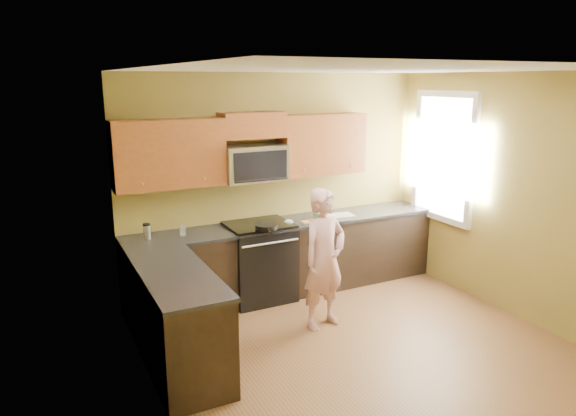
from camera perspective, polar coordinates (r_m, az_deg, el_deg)
floor at (r=5.41m, az=8.41°, el=-15.24°), size 4.00×4.00×0.00m
ceiling at (r=4.73m, az=9.60°, el=14.69°), size 4.00×4.00×0.00m
wall_back at (r=6.58m, az=-1.19°, el=2.76°), size 4.00×0.00×4.00m
wall_front at (r=3.56m, az=28.19°, el=-8.69°), size 4.00×0.00×4.00m
wall_left at (r=4.11m, az=-14.47°, el=-4.55°), size 0.00×4.00×4.00m
wall_right at (r=6.26m, az=24.06°, el=0.96°), size 0.00×4.00×4.00m
cabinet_back_run at (r=6.56m, az=-0.01°, el=-5.52°), size 4.00×0.60×0.88m
cabinet_left_run at (r=5.05m, az=-11.97°, el=-11.99°), size 0.60×1.60×0.88m
countertop_back at (r=6.41m, az=0.03°, el=-1.67°), size 4.00×0.62×0.04m
countertop_left at (r=4.87m, az=-12.13°, el=-7.09°), size 0.62×1.60×0.04m
stove at (r=6.37m, az=-3.14°, el=-5.82°), size 0.76×0.65×0.95m
microwave at (r=6.22m, az=-3.72°, el=3.02°), size 0.76×0.40×0.42m
upper_cab_left at (r=5.95m, az=-12.67°, el=2.21°), size 1.22×0.33×0.75m
upper_cab_right at (r=6.67m, az=3.62°, el=3.76°), size 1.12×0.33×0.75m
upper_cab_over_mw at (r=6.17m, az=-3.95°, el=9.02°), size 0.76×0.33×0.30m
window at (r=6.99m, az=16.62°, el=5.34°), size 0.06×1.06×1.66m
woman at (r=5.59m, az=3.97°, el=-5.55°), size 0.62×0.48×1.52m
frying_pan at (r=5.99m, az=-2.38°, el=-2.30°), size 0.36×0.50×0.06m
butter_tub at (r=6.56m, az=3.29°, el=-1.14°), size 0.15×0.15×0.09m
toast_slice at (r=6.37m, az=2.03°, el=-1.53°), size 0.11×0.11×0.01m
napkin_a at (r=6.28m, az=0.08°, el=-1.54°), size 0.14×0.14×0.06m
napkin_b at (r=6.64m, az=3.64°, el=-0.69°), size 0.15×0.16×0.07m
dish_towel at (r=6.58m, az=5.81°, el=-0.94°), size 0.33×0.28×0.05m
travel_mug at (r=5.92m, az=-15.09°, el=-3.30°), size 0.10×0.10×0.17m
glass_b at (r=5.97m, az=-11.44°, el=-2.34°), size 0.07×0.07×0.12m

